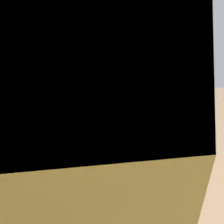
{
  "coord_description": "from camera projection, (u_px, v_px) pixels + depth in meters",
  "views": [
    {
      "loc": [
        -1.57,
        1.16,
        2.06
      ],
      "look_at": [
        -0.25,
        1.1,
        1.31
      ],
      "focal_mm": 39.79,
      "sensor_mm": 36.0,
      "label": 1
    }
  ],
  "objects": [
    {
      "name": "wall_back",
      "position": [
        48.0,
        82.0,
        1.67
      ],
      "size": [
        3.76,
        0.12,
        2.82
      ],
      "primitive_type": "cube",
      "color": "#DEC676",
      "rests_on": "ground_plane"
    },
    {
      "name": "upper_cabinets",
      "position": [
        72.0,
        35.0,
        1.09
      ],
      "size": [
        2.08,
        0.35,
        0.61
      ],
      "color": "beige"
    },
    {
      "name": "bowl",
      "position": [
        113.0,
        154.0,
        1.75
      ],
      "size": [
        0.14,
        0.14,
        0.07
      ],
      "color": "silver",
      "rests_on": "counter_run"
    },
    {
      "name": "kettle",
      "position": [
        117.0,
        194.0,
        1.38
      ],
      "size": [
        0.2,
        0.14,
        0.19
      ],
      "color": "red",
      "rests_on": "counter_run"
    },
    {
      "name": "ground_plane",
      "position": [
        223.0,
        212.0,
        2.43
      ],
      "size": [
        5.82,
        5.82,
        0.0
      ],
      "primitive_type": "plane",
      "color": "brown"
    },
    {
      "name": "oven_range",
      "position": [
        105.0,
        111.0,
        3.24
      ],
      "size": [
        0.7,
        0.68,
        1.08
      ],
      "color": "black",
      "rests_on": "ground_plane"
    },
    {
      "name": "microwave",
      "position": [
        101.0,
        107.0,
        2.1
      ],
      "size": [
        0.47,
        0.36,
        0.32
      ],
      "color": "white",
      "rests_on": "counter_run"
    }
  ]
}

